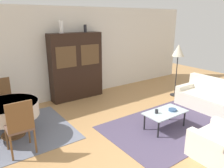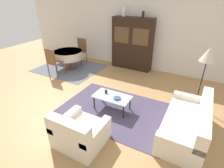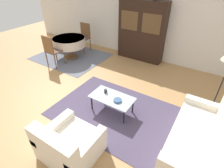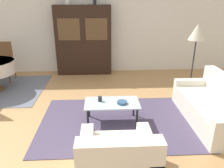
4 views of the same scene
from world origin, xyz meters
name	(u,v)px [view 3 (image 3 of 4)]	position (x,y,z in m)	size (l,w,h in m)	color
ground_plane	(67,107)	(0.00, 0.00, 0.00)	(14.00, 14.00, 0.00)	tan
wall_back	(137,18)	(0.00, 3.63, 1.35)	(10.00, 0.06, 2.70)	silver
area_rug	(116,112)	(1.10, 0.48, 0.01)	(2.83, 1.95, 0.01)	#4C425B
dining_rug	(71,57)	(-1.89, 2.15, 0.01)	(2.46, 2.05, 0.01)	slate
couch	(200,139)	(2.84, 0.42, 0.29)	(0.83, 1.82, 0.80)	silver
armchair	(69,145)	(0.99, -0.89, 0.28)	(0.92, 0.87, 0.77)	silver
coffee_table	(112,99)	(0.99, 0.48, 0.36)	(0.97, 0.53, 0.39)	black
display_cabinet	(141,31)	(0.31, 3.39, 0.99)	(1.59, 0.39, 1.97)	black
dining_table	(69,42)	(-1.85, 2.11, 0.59)	(1.14, 1.14, 0.73)	brown
dining_chair_near	(52,49)	(-1.85, 1.31, 0.60)	(0.44, 0.44, 1.04)	brown
dining_chair_far	(84,36)	(-1.85, 2.90, 0.60)	(0.44, 0.44, 1.04)	brown
cup	(106,91)	(0.77, 0.54, 0.44)	(0.07, 0.07, 0.09)	#232328
bowl	(118,100)	(1.16, 0.43, 0.42)	(0.18, 0.18, 0.04)	#33517A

